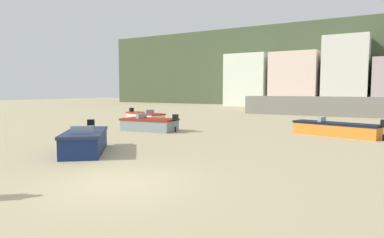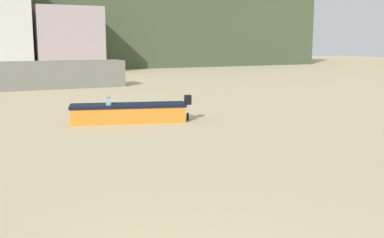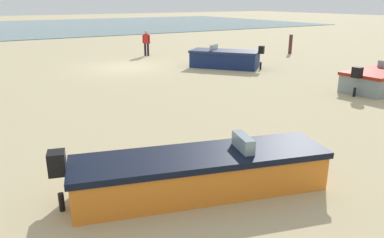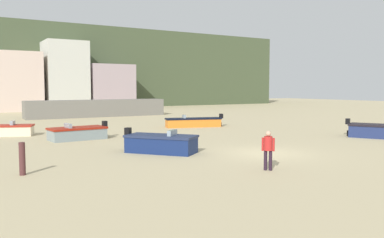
{
  "view_description": "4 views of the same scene",
  "coord_description": "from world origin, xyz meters",
  "px_view_note": "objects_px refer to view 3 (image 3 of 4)",
  "views": [
    {
      "loc": [
        6.44,
        -7.07,
        2.64
      ],
      "look_at": [
        -2.08,
        7.76,
        1.17
      ],
      "focal_mm": 31.54,
      "sensor_mm": 36.0,
      "label": 1
    },
    {
      "loc": [
        -2.01,
        -4.52,
        3.36
      ],
      "look_at": [
        5.18,
        10.09,
        0.61
      ],
      "focal_mm": 42.92,
      "sensor_mm": 36.0,
      "label": 2
    },
    {
      "loc": [
        7.45,
        19.05,
        3.49
      ],
      "look_at": [
        2.92,
        11.62,
        0.7
      ],
      "focal_mm": 34.68,
      "sensor_mm": 36.0,
      "label": 3
    },
    {
      "loc": [
        -13.72,
        -15.6,
        3.37
      ],
      "look_at": [
        2.55,
        11.54,
        0.89
      ],
      "focal_mm": 37.48,
      "sensor_mm": 36.0,
      "label": 4
    }
  ],
  "objects_px": {
    "boat_grey_4": "(381,80)",
    "boat_navy_1": "(225,59)",
    "boat_orange_2": "(201,172)",
    "mooring_post_near_water": "(290,44)",
    "beach_walker_distant": "(146,41)"
  },
  "relations": [
    {
      "from": "boat_navy_1",
      "to": "boat_grey_4",
      "type": "xyz_separation_m",
      "value": [
        -2.3,
        7.54,
        -0.06
      ]
    },
    {
      "from": "boat_orange_2",
      "to": "mooring_post_near_water",
      "type": "relative_size",
      "value": 3.97
    },
    {
      "from": "boat_navy_1",
      "to": "mooring_post_near_water",
      "type": "distance_m",
      "value": 7.29
    },
    {
      "from": "boat_orange_2",
      "to": "boat_grey_4",
      "type": "height_order",
      "value": "boat_grey_4"
    },
    {
      "from": "boat_navy_1",
      "to": "beach_walker_distant",
      "type": "xyz_separation_m",
      "value": [
        1.75,
        -6.24,
        0.48
      ]
    },
    {
      "from": "mooring_post_near_water",
      "to": "beach_walker_distant",
      "type": "height_order",
      "value": "beach_walker_distant"
    },
    {
      "from": "beach_walker_distant",
      "to": "mooring_post_near_water",
      "type": "bearing_deg",
      "value": -157.06
    },
    {
      "from": "mooring_post_near_water",
      "to": "beach_walker_distant",
      "type": "bearing_deg",
      "value": -25.6
    },
    {
      "from": "boat_navy_1",
      "to": "boat_grey_4",
      "type": "bearing_deg",
      "value": -111.99
    },
    {
      "from": "boat_grey_4",
      "to": "beach_walker_distant",
      "type": "xyz_separation_m",
      "value": [
        4.05,
        -13.78,
        0.54
      ]
    },
    {
      "from": "boat_navy_1",
      "to": "boat_grey_4",
      "type": "height_order",
      "value": "boat_navy_1"
    },
    {
      "from": "boat_orange_2",
      "to": "beach_walker_distant",
      "type": "xyz_separation_m",
      "value": [
        -6.78,
        -17.09,
        0.55
      ]
    },
    {
      "from": "boat_grey_4",
      "to": "boat_navy_1",
      "type": "bearing_deg",
      "value": -168.35
    },
    {
      "from": "mooring_post_near_water",
      "to": "beach_walker_distant",
      "type": "relative_size",
      "value": 0.79
    },
    {
      "from": "boat_navy_1",
      "to": "mooring_post_near_water",
      "type": "xyz_separation_m",
      "value": [
        -6.99,
        -2.05,
        0.16
      ]
    }
  ]
}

